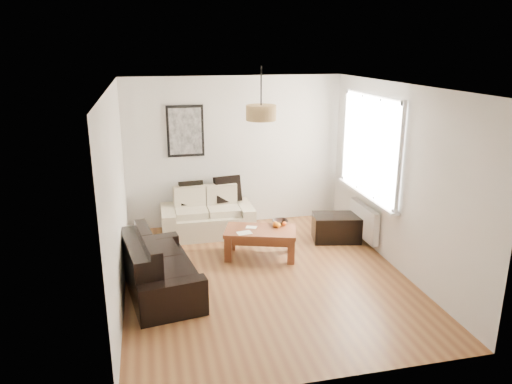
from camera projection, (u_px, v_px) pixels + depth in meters
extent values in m
plane|color=brown|center=(266.00, 276.00, 6.74)|extent=(4.50, 4.50, 0.00)
cube|color=white|center=(364.00, 221.00, 7.76)|extent=(0.10, 0.90, 0.52)
cylinder|color=tan|center=(261.00, 113.00, 6.37)|extent=(0.40, 0.40, 0.20)
cube|color=black|center=(336.00, 228.00, 7.94)|extent=(0.84, 0.63, 0.43)
cube|color=black|center=(191.00, 193.00, 8.20)|extent=(0.41, 0.17, 0.40)
cube|color=black|center=(228.00, 189.00, 8.33)|extent=(0.47, 0.21, 0.45)
imported|color=black|center=(280.00, 222.00, 7.49)|extent=(0.26, 0.26, 0.06)
sphere|color=orange|center=(278.00, 225.00, 7.32)|extent=(0.08, 0.08, 0.08)
sphere|color=#F55A14|center=(284.00, 224.00, 7.39)|extent=(0.08, 0.08, 0.07)
sphere|color=orange|center=(275.00, 224.00, 7.35)|extent=(0.10, 0.10, 0.09)
cube|color=white|center=(244.00, 233.00, 7.12)|extent=(0.23, 0.18, 0.01)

